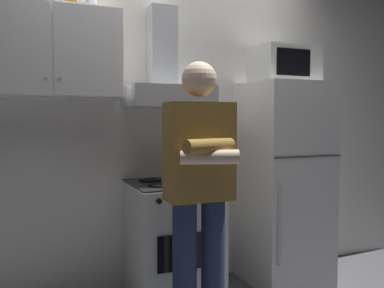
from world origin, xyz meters
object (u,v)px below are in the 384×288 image
(refrigerator, at_px, (284,183))
(person_standing, at_px, (199,191))
(microwave, at_px, (284,65))
(stove_oven, at_px, (172,241))
(range_hood, at_px, (166,80))
(upper_cabinet, at_px, (51,53))
(cooking_pot, at_px, (196,175))

(refrigerator, bearing_deg, person_standing, -148.77)
(refrigerator, relative_size, microwave, 3.33)
(stove_oven, distance_m, range_hood, 1.17)
(upper_cabinet, height_order, cooking_pot, upper_cabinet)
(stove_oven, relative_size, range_hood, 1.17)
(upper_cabinet, xyz_separation_m, refrigerator, (1.75, -0.12, -0.95))
(stove_oven, relative_size, microwave, 1.82)
(stove_oven, height_order, microwave, microwave)
(range_hood, height_order, person_standing, range_hood)
(cooking_pot, bearing_deg, upper_cabinet, 165.27)
(cooking_pot, bearing_deg, microwave, 9.57)
(stove_oven, xyz_separation_m, person_standing, (-0.05, -0.61, 0.47))
(person_standing, distance_m, cooking_pot, 0.52)
(stove_oven, bearing_deg, range_hood, 90.00)
(upper_cabinet, bearing_deg, microwave, -3.48)
(stove_oven, distance_m, person_standing, 0.77)
(upper_cabinet, bearing_deg, cooking_pot, -14.73)
(microwave, distance_m, person_standing, 1.45)
(refrigerator, height_order, person_standing, person_standing)
(stove_oven, relative_size, refrigerator, 0.55)
(refrigerator, height_order, cooking_pot, refrigerator)
(stove_oven, height_order, person_standing, person_standing)
(upper_cabinet, distance_m, refrigerator, 2.00)
(upper_cabinet, relative_size, range_hood, 1.20)
(microwave, bearing_deg, person_standing, -148.00)
(refrigerator, bearing_deg, stove_oven, -179.96)
(stove_oven, bearing_deg, person_standing, -94.72)
(range_hood, height_order, cooking_pot, range_hood)
(person_standing, xyz_separation_m, cooking_pot, (0.18, 0.49, 0.02))
(range_hood, distance_m, microwave, 0.97)
(refrigerator, height_order, microwave, microwave)
(upper_cabinet, relative_size, microwave, 1.88)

